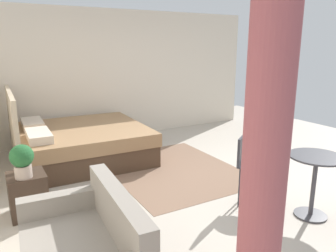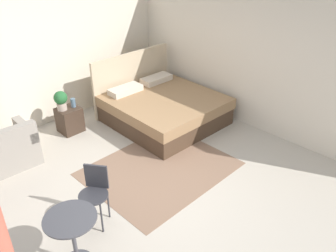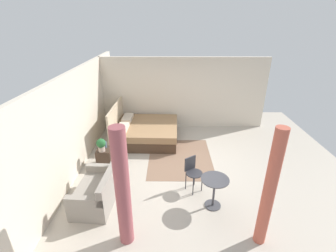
% 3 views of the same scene
% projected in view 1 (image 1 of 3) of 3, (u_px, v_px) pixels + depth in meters
% --- Properties ---
extents(ground_plane, '(8.54, 9.05, 0.02)m').
position_uv_depth(ground_plane, '(197.00, 177.00, 4.91)').
color(ground_plane, '#B2A899').
extents(wall_right, '(0.12, 6.05, 2.63)m').
position_uv_depth(wall_right, '(124.00, 74.00, 6.93)').
color(wall_right, beige).
rests_on(wall_right, ground).
extents(area_rug, '(2.29, 1.86, 0.01)m').
position_uv_depth(area_rug, '(173.00, 170.00, 5.14)').
color(area_rug, '#7F604C').
rests_on(area_rug, ground).
extents(bed, '(2.04, 2.14, 1.24)m').
position_uv_depth(bed, '(78.00, 142.00, 5.52)').
color(bed, '#473323').
rests_on(bed, ground).
extents(nightstand, '(0.41, 0.40, 0.50)m').
position_uv_depth(nightstand, '(28.00, 194.00, 3.75)').
color(nightstand, '#38281E').
rests_on(nightstand, ground).
extents(potted_plant, '(0.25, 0.25, 0.38)m').
position_uv_depth(potted_plant, '(22.00, 159.00, 3.54)').
color(potted_plant, tan).
rests_on(potted_plant, nightstand).
extents(vase, '(0.09, 0.09, 0.17)m').
position_uv_depth(vase, '(25.00, 163.00, 3.77)').
color(vase, slate).
rests_on(vase, nightstand).
extents(balcony_table, '(0.60, 0.60, 0.73)m').
position_uv_depth(balcony_table, '(315.00, 175.00, 3.64)').
color(balcony_table, '#3F3F44').
rests_on(balcony_table, ground).
extents(cafe_chair_near_window, '(0.55, 0.55, 0.85)m').
position_uv_depth(cafe_chair_near_window, '(249.00, 163.00, 3.94)').
color(cafe_chair_near_window, '#2D2D33').
rests_on(cafe_chair_near_window, ground).
extents(curtain_right, '(0.26, 0.26, 2.35)m').
position_uv_depth(curtain_right, '(264.00, 177.00, 1.87)').
color(curtain_right, '#994C51').
rests_on(curtain_right, ground).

